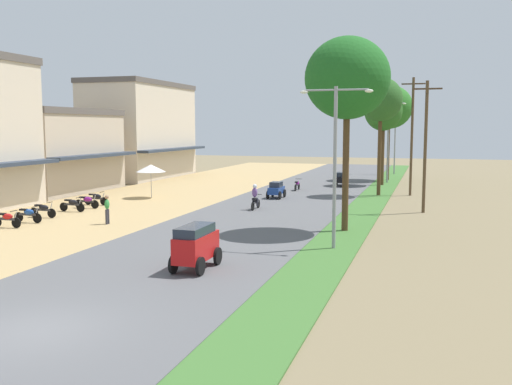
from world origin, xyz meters
TOP-DOWN VIEW (x-y plane):
  - ground_plane at (0.00, 0.00)m, footprint 180.00×180.00m
  - road_strip at (0.00, 0.00)m, footprint 9.00×140.00m
  - median_strip at (5.70, 0.00)m, footprint 2.40×140.00m
  - shophouse_mid at (-19.97, 28.47)m, footprint 7.54×11.24m
  - shophouse_far at (-19.98, 42.81)m, footprint 8.04×14.09m
  - parked_motorbike_second at (-11.72, 12.70)m, footprint 1.80×0.54m
  - parked_motorbike_third at (-11.70, 14.37)m, footprint 1.80×0.54m
  - parked_motorbike_fourth at (-12.08, 16.15)m, footprint 1.80×0.54m
  - parked_motorbike_fifth at (-11.84, 18.71)m, footprint 1.80×0.54m
  - parked_motorbike_sixth at (-11.82, 20.29)m, footprint 1.80×0.54m
  - parked_motorbike_seventh at (-12.13, 21.86)m, footprint 1.80×0.54m
  - vendor_umbrella at (-10.39, 26.60)m, footprint 2.20×2.20m
  - pedestrian_on_shoulder at (-7.19, 15.24)m, footprint 0.27×0.38m
  - median_tree_nearest at (5.63, 17.17)m, footprint 4.30×4.30m
  - median_tree_second at (5.93, 33.34)m, footprint 3.33×3.33m
  - median_tree_third at (5.48, 41.58)m, footprint 3.43×3.43m
  - median_tree_fourth at (5.64, 46.87)m, footprint 4.58×4.58m
  - streetlamp_near at (5.80, 12.67)m, footprint 3.16×0.20m
  - streetlamp_mid at (5.80, 44.13)m, footprint 3.16×0.20m
  - streetlamp_far at (5.80, 54.62)m, footprint 3.16×0.20m
  - utility_pole_near at (8.30, 34.40)m, footprint 1.80×0.20m
  - utility_pole_far at (9.43, 25.22)m, footprint 1.80×0.20m
  - car_van_red at (1.49, 7.31)m, footprint 1.19×2.41m
  - car_hatchback_blue at (-1.25, 29.07)m, footprint 1.04×2.00m
  - car_hatchback_black at (2.02, 39.47)m, footprint 1.04×2.00m
  - motorbike_foreground_rider at (-1.01, 22.94)m, footprint 0.54×1.80m
  - motorbike_ahead_second at (-0.95, 34.79)m, footprint 0.54×1.80m

SIDE VIEW (x-z plane):
  - ground_plane at x=0.00m, z-range 0.00..0.00m
  - median_strip at x=5.70m, z-range 0.00..0.06m
  - road_strip at x=0.00m, z-range 0.00..0.08m
  - parked_motorbike_second at x=-11.72m, z-range 0.08..1.02m
  - parked_motorbike_third at x=-11.70m, z-range 0.08..1.02m
  - parked_motorbike_fourth at x=-12.08m, z-range 0.08..1.02m
  - parked_motorbike_fifth at x=-11.84m, z-range 0.08..1.02m
  - parked_motorbike_sixth at x=-11.82m, z-range 0.08..1.02m
  - parked_motorbike_seventh at x=-12.13m, z-range 0.08..1.02m
  - motorbike_ahead_second at x=-0.95m, z-range 0.10..1.04m
  - car_hatchback_blue at x=-1.25m, z-range 0.13..1.36m
  - car_hatchback_black at x=2.02m, z-range 0.13..1.36m
  - motorbike_foreground_rider at x=-1.01m, z-range 0.03..1.69m
  - pedestrian_on_shoulder at x=-7.19m, z-range 0.15..1.77m
  - car_van_red at x=1.49m, z-range 0.19..1.86m
  - vendor_umbrella at x=-10.39m, z-range 1.05..3.57m
  - shophouse_mid at x=-19.97m, z-range 0.01..6.91m
  - streetlamp_near at x=5.80m, z-range 0.64..7.72m
  - utility_pole_far at x=9.43m, z-range 0.19..8.44m
  - streetlamp_far at x=5.80m, z-range 0.65..8.18m
  - streetlamp_mid at x=5.80m, z-range 0.65..8.41m
  - utility_pole_near at x=8.30m, z-range 0.19..9.42m
  - shophouse_far at x=-19.98m, z-range 0.00..10.10m
  - median_tree_third at x=5.48m, z-range 2.48..11.14m
  - median_tree_fourth at x=5.64m, z-range 2.62..12.11m
  - median_tree_second at x=5.93m, z-range 2.88..12.04m
  - median_tree_nearest at x=5.63m, z-range 2.88..12.75m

